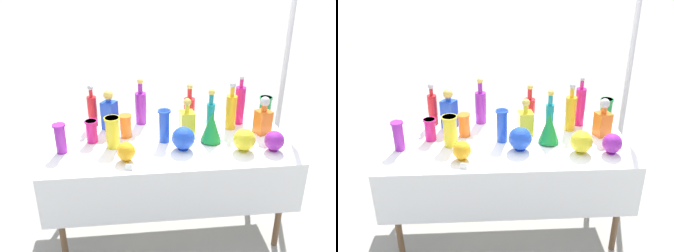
% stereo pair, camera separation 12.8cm
% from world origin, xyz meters
% --- Properties ---
extents(ground_plane, '(40.00, 40.00, 0.00)m').
position_xyz_m(ground_plane, '(0.00, 0.00, 0.00)').
color(ground_plane, gray).
extents(display_table, '(1.73, 0.91, 0.76)m').
position_xyz_m(display_table, '(0.00, -0.04, 0.69)').
color(display_table, white).
rests_on(display_table, ground).
extents(tall_bottle_0, '(0.08, 0.08, 0.37)m').
position_xyz_m(tall_bottle_0, '(0.49, 0.12, 0.91)').
color(tall_bottle_0, orange).
rests_on(tall_bottle_0, display_table).
extents(tall_bottle_1, '(0.07, 0.07, 0.34)m').
position_xyz_m(tall_bottle_1, '(-0.56, 0.28, 0.90)').
color(tall_bottle_1, red).
rests_on(tall_bottle_1, display_table).
extents(tall_bottle_2, '(0.08, 0.08, 0.39)m').
position_xyz_m(tall_bottle_2, '(0.58, 0.21, 0.92)').
color(tall_bottle_2, '#C61972').
rests_on(tall_bottle_2, display_table).
extents(tall_bottle_3, '(0.09, 0.09, 0.31)m').
position_xyz_m(tall_bottle_3, '(0.20, 0.29, 0.87)').
color(tall_bottle_3, red).
rests_on(tall_bottle_3, display_table).
extents(tall_bottle_4, '(0.06, 0.06, 0.33)m').
position_xyz_m(tall_bottle_4, '(0.33, 0.10, 0.90)').
color(tall_bottle_4, teal).
rests_on(tall_bottle_4, display_table).
extents(tall_bottle_5, '(0.08, 0.08, 0.37)m').
position_xyz_m(tall_bottle_5, '(-0.18, 0.29, 0.90)').
color(tall_bottle_5, purple).
rests_on(tall_bottle_5, display_table).
extents(square_decanter_0, '(0.13, 0.13, 0.29)m').
position_xyz_m(square_decanter_0, '(0.71, 0.01, 0.88)').
color(square_decanter_0, orange).
rests_on(square_decanter_0, display_table).
extents(square_decanter_1, '(0.13, 0.13, 0.31)m').
position_xyz_m(square_decanter_1, '(-0.42, 0.21, 0.90)').
color(square_decanter_1, blue).
rests_on(square_decanter_1, display_table).
extents(square_decanter_2, '(0.11, 0.11, 0.28)m').
position_xyz_m(square_decanter_2, '(0.15, 0.07, 0.87)').
color(square_decanter_2, yellow).
rests_on(square_decanter_2, display_table).
extents(slender_vase_0, '(0.11, 0.11, 0.22)m').
position_xyz_m(slender_vase_0, '(-0.39, -0.09, 0.88)').
color(slender_vase_0, yellow).
rests_on(slender_vase_0, display_table).
extents(slender_vase_1, '(0.09, 0.09, 0.17)m').
position_xyz_m(slender_vase_1, '(-0.30, 0.06, 0.85)').
color(slender_vase_1, orange).
rests_on(slender_vase_1, display_table).
extents(slender_vase_2, '(0.09, 0.09, 0.21)m').
position_xyz_m(slender_vase_2, '(-0.74, -0.13, 0.87)').
color(slender_vase_2, purple).
rests_on(slender_vase_2, display_table).
extents(slender_vase_3, '(0.10, 0.10, 0.22)m').
position_xyz_m(slender_vase_3, '(0.78, 0.19, 0.88)').
color(slender_vase_3, '#198C38').
rests_on(slender_vase_3, display_table).
extents(slender_vase_4, '(0.09, 0.09, 0.24)m').
position_xyz_m(slender_vase_4, '(-0.03, -0.04, 0.89)').
color(slender_vase_4, blue).
rests_on(slender_vase_4, display_table).
extents(slender_vase_5, '(0.09, 0.09, 0.16)m').
position_xyz_m(slender_vase_5, '(-0.54, 0.01, 0.85)').
color(slender_vase_5, '#C61972').
rests_on(slender_vase_5, display_table).
extents(fluted_vase_0, '(0.15, 0.15, 0.23)m').
position_xyz_m(fluted_vase_0, '(0.30, -0.08, 0.88)').
color(fluted_vase_0, '#198C38').
rests_on(fluted_vase_0, display_table).
extents(round_bowl_0, '(0.15, 0.15, 0.16)m').
position_xyz_m(round_bowl_0, '(0.50, -0.23, 0.84)').
color(round_bowl_0, yellow).
rests_on(round_bowl_0, display_table).
extents(round_bowl_1, '(0.14, 0.14, 0.14)m').
position_xyz_m(round_bowl_1, '(0.70, -0.25, 0.83)').
color(round_bowl_1, purple).
rests_on(round_bowl_1, display_table).
extents(round_bowl_2, '(0.12, 0.12, 0.13)m').
position_xyz_m(round_bowl_2, '(-0.30, -0.29, 0.83)').
color(round_bowl_2, orange).
rests_on(round_bowl_2, display_table).
extents(round_bowl_3, '(0.16, 0.16, 0.17)m').
position_xyz_m(round_bowl_3, '(0.09, -0.17, 0.85)').
color(round_bowl_3, blue).
rests_on(round_bowl_3, display_table).
extents(price_tag_left, '(0.05, 0.03, 0.04)m').
position_xyz_m(price_tag_left, '(-0.29, -0.40, 0.78)').
color(price_tag_left, white).
rests_on(price_tag_left, display_table).
extents(cardboard_box_behind_left, '(0.46, 0.32, 0.36)m').
position_xyz_m(cardboard_box_behind_left, '(0.37, 0.99, 0.14)').
color(cardboard_box_behind_left, tan).
rests_on(cardboard_box_behind_left, ground).
extents(cardboard_box_behind_right, '(0.49, 0.50, 0.39)m').
position_xyz_m(cardboard_box_behind_right, '(-0.24, 0.88, 0.15)').
color(cardboard_box_behind_right, tan).
rests_on(cardboard_box_behind_right, ground).
extents(canopy_pole, '(0.18, 0.18, 2.76)m').
position_xyz_m(canopy_pole, '(1.11, 0.65, 1.11)').
color(canopy_pole, silver).
rests_on(canopy_pole, ground).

